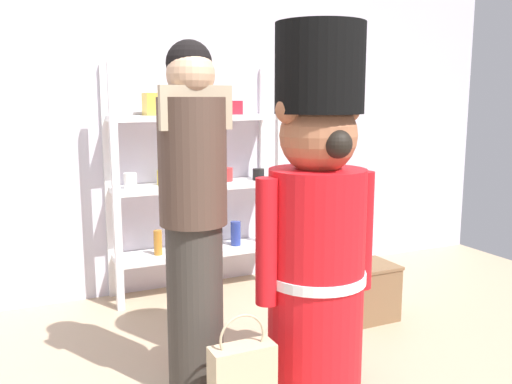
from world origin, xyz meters
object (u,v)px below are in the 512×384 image
(shopping_bag, at_px, (242,381))
(teddy_bear_guard, at_px, (317,221))
(display_crate, at_px, (367,291))
(merchandise_shelf, at_px, (195,179))
(person_shopper, at_px, (193,213))

(shopping_bag, bearing_deg, teddy_bear_guard, 17.18)
(display_crate, bearing_deg, teddy_bear_guard, -142.25)
(merchandise_shelf, xyz_separation_m, shopping_bag, (-0.38, -1.72, -0.67))
(merchandise_shelf, relative_size, display_crate, 4.53)
(person_shopper, relative_size, display_crate, 4.63)
(teddy_bear_guard, height_order, person_shopper, teddy_bear_guard)
(merchandise_shelf, height_order, person_shopper, person_shopper)
(person_shopper, distance_m, display_crate, 1.56)
(teddy_bear_guard, bearing_deg, person_shopper, 161.26)
(merchandise_shelf, distance_m, display_crate, 1.46)
(teddy_bear_guard, bearing_deg, display_crate, 37.75)
(person_shopper, xyz_separation_m, shopping_bag, (0.10, -0.34, -0.72))
(shopping_bag, bearing_deg, person_shopper, 107.20)
(person_shopper, bearing_deg, teddy_bear_guard, -18.74)
(teddy_bear_guard, relative_size, display_crate, 4.84)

